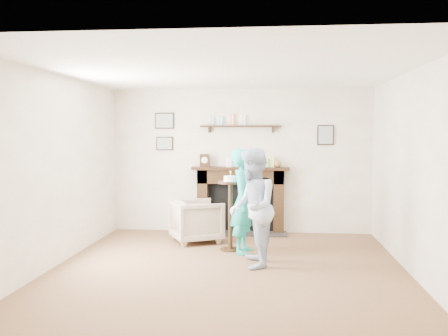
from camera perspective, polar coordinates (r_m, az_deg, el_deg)
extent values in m
plane|color=brown|center=(6.44, 0.43, -11.60)|extent=(5.00, 5.00, 0.00)
cube|color=beige|center=(8.71, 1.95, 0.83)|extent=(4.50, 0.04, 2.50)
cube|color=beige|center=(6.80, -18.79, -0.27)|extent=(0.04, 5.00, 2.50)
cube|color=beige|center=(6.42, 20.87, -0.57)|extent=(0.04, 5.00, 2.50)
cube|color=white|center=(6.25, 0.44, 11.06)|extent=(4.50, 5.00, 0.04)
cube|color=black|center=(8.74, -2.44, -3.77)|extent=(0.18, 0.20, 1.10)
cube|color=black|center=(8.66, 6.27, -3.87)|extent=(0.18, 0.20, 1.10)
cube|color=black|center=(8.63, 1.90, -1.00)|extent=(1.50, 0.20, 0.24)
cube|color=black|center=(8.76, 1.92, -4.55)|extent=(1.14, 0.06, 0.86)
cube|color=#2F2C2A|center=(8.65, 1.83, -7.45)|extent=(1.60, 0.44, 0.03)
cube|color=black|center=(8.59, 1.89, -0.05)|extent=(1.68, 0.26, 0.05)
cube|color=black|center=(8.62, 1.92, 4.79)|extent=(1.40, 0.15, 0.03)
cube|color=black|center=(8.87, -6.82, 5.38)|extent=(0.34, 0.03, 0.28)
cube|color=black|center=(8.87, -6.80, 2.80)|extent=(0.30, 0.03, 0.24)
cube|color=black|center=(8.70, 11.54, 3.71)|extent=(0.28, 0.03, 0.34)
cube|color=black|center=(8.64, -2.22, 0.87)|extent=(0.16, 0.09, 0.22)
cylinder|color=white|center=(8.59, -2.26, 0.92)|extent=(0.11, 0.01, 0.11)
sphere|color=#2D872D|center=(8.56, 6.17, 0.48)|extent=(0.12, 0.12, 0.12)
imported|color=#BDB08C|center=(8.06, -3.14, -8.41)|extent=(0.98, 0.97, 0.67)
imported|color=#AFBADB|center=(6.62, 3.24, -11.16)|extent=(0.65, 0.80, 1.54)
imported|color=teal|center=(7.35, 2.26, -9.63)|extent=(0.43, 0.60, 1.51)
cylinder|color=black|center=(7.50, 0.73, -9.27)|extent=(0.30, 0.30, 0.02)
cylinder|color=black|center=(7.40, 0.73, -5.52)|extent=(0.06, 0.06, 0.97)
cylinder|color=black|center=(7.33, 0.74, -1.65)|extent=(0.37, 0.37, 0.03)
cylinder|color=silver|center=(7.33, 0.74, -1.50)|extent=(0.25, 0.25, 0.01)
cylinder|color=white|center=(7.33, 0.74, -1.20)|extent=(0.19, 0.19, 0.07)
cylinder|color=#FFE8A1|center=(7.32, 0.74, -0.72)|extent=(0.01, 0.01, 0.05)
sphere|color=orange|center=(7.32, 0.74, -0.43)|extent=(0.02, 0.02, 0.02)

